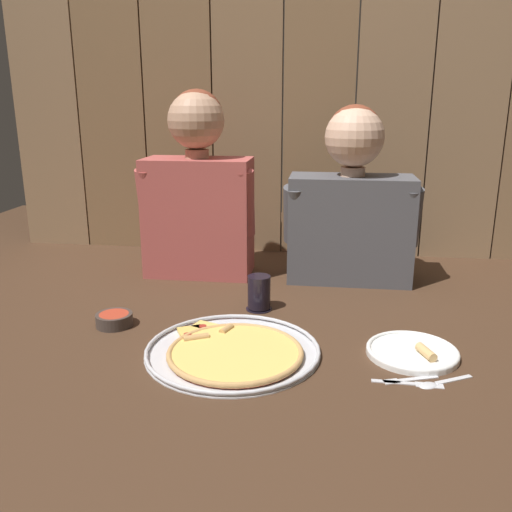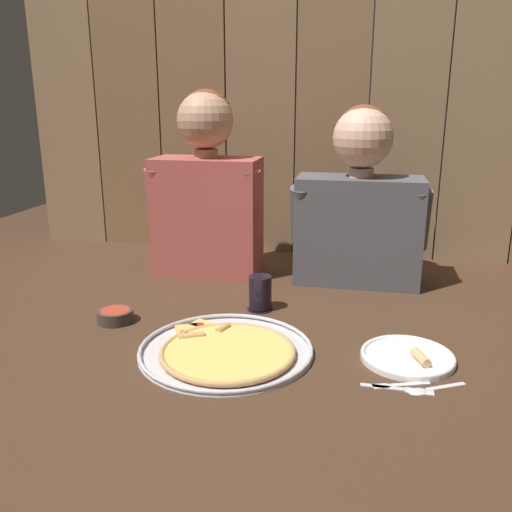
% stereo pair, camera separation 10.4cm
% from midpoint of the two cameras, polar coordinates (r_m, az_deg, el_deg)
% --- Properties ---
extents(ground_plane, '(3.20, 3.20, 0.00)m').
position_cam_midpoint_polar(ground_plane, '(1.48, -2.11, -7.81)').
color(ground_plane, '#422B1C').
extents(pizza_tray, '(0.43, 0.43, 0.03)m').
position_cam_midpoint_polar(pizza_tray, '(1.35, -4.67, -9.94)').
color(pizza_tray, silver).
rests_on(pizza_tray, ground).
extents(dinner_plate, '(0.22, 0.22, 0.03)m').
position_cam_midpoint_polar(dinner_plate, '(1.38, 14.09, -9.78)').
color(dinner_plate, white).
rests_on(dinner_plate, ground).
extents(drinking_glass, '(0.08, 0.08, 0.10)m').
position_cam_midpoint_polar(drinking_glass, '(1.60, -1.53, -3.95)').
color(drinking_glass, black).
rests_on(drinking_glass, ground).
extents(dipping_bowl, '(0.10, 0.10, 0.03)m').
position_cam_midpoint_polar(dipping_bowl, '(1.57, -16.57, -6.40)').
color(dipping_bowl, '#3D332D').
rests_on(dipping_bowl, ground).
extents(table_fork, '(0.13, 0.06, 0.01)m').
position_cam_midpoint_polar(table_fork, '(1.27, 13.44, -12.55)').
color(table_fork, silver).
rests_on(table_fork, ground).
extents(table_knife, '(0.16, 0.02, 0.01)m').
position_cam_midpoint_polar(table_knife, '(1.25, 13.40, -12.93)').
color(table_knife, silver).
rests_on(table_knife, ground).
extents(table_spoon, '(0.13, 0.08, 0.01)m').
position_cam_midpoint_polar(table_spoon, '(1.27, 16.23, -12.70)').
color(table_spoon, silver).
rests_on(table_spoon, ground).
extents(diner_left, '(0.40, 0.20, 0.64)m').
position_cam_midpoint_polar(diner_left, '(1.90, -7.70, 7.00)').
color(diner_left, '#AD4C47').
rests_on(diner_left, ground).
extents(diner_right, '(0.45, 0.21, 0.59)m').
position_cam_midpoint_polar(diner_right, '(1.84, 8.43, 5.73)').
color(diner_right, '#4C4C51').
rests_on(diner_right, ground).
extents(wooden_backdrop_wall, '(2.19, 0.03, 1.27)m').
position_cam_midpoint_polar(wooden_backdrop_wall, '(2.16, 1.44, 17.10)').
color(wooden_backdrop_wall, '#826445').
rests_on(wooden_backdrop_wall, ground).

